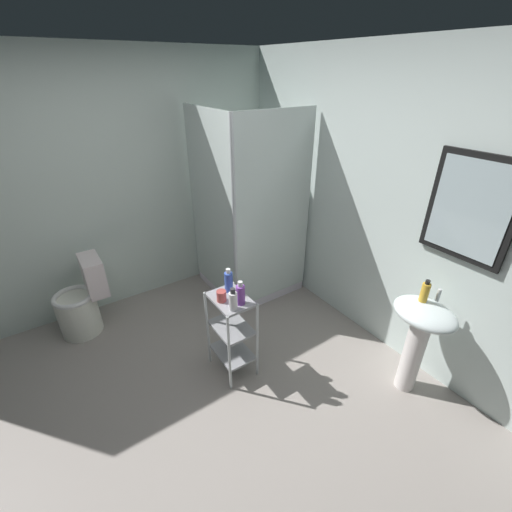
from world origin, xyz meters
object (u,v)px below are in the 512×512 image
at_px(pedestal_sink, 420,331).
at_px(lotion_bottle_white, 233,301).
at_px(shampoo_bottle_blue, 229,281).
at_px(rinse_cup, 221,296).
at_px(shower_stall, 247,254).
at_px(hand_soap_bottle, 425,292).
at_px(conditioner_bottle_purple, 240,294).
at_px(storage_cart, 232,329).
at_px(toilet, 82,303).

distance_m(pedestal_sink, lotion_bottle_white, 1.41).
distance_m(shampoo_bottle_blue, rinse_cup, 0.15).
bearing_deg(shower_stall, pedestal_sink, 9.03).
xyz_separation_m(lotion_bottle_white, rinse_cup, (-0.14, -0.02, -0.03)).
bearing_deg(hand_soap_bottle, lotion_bottle_white, -123.84).
xyz_separation_m(shower_stall, conditioner_bottle_purple, (1.05, -0.73, 0.36)).
distance_m(storage_cart, lotion_bottle_white, 0.41).
height_order(shower_stall, conditioner_bottle_purple, shower_stall).
relative_size(shower_stall, conditioner_bottle_purple, 10.24).
xyz_separation_m(shower_stall, storage_cart, (0.95, -0.76, -0.03)).
xyz_separation_m(shower_stall, lotion_bottle_white, (1.08, -0.81, 0.35)).
relative_size(hand_soap_bottle, shampoo_bottle_blue, 0.87).
xyz_separation_m(toilet, storage_cart, (1.25, 0.94, 0.12)).
relative_size(storage_cart, rinse_cup, 8.45).
bearing_deg(storage_cart, lotion_bottle_white, -20.77).
relative_size(shower_stall, pedestal_sink, 2.47).
xyz_separation_m(conditioner_bottle_purple, rinse_cup, (-0.11, -0.10, -0.04)).
relative_size(lotion_bottle_white, conditioner_bottle_purple, 0.94).
height_order(pedestal_sink, storage_cart, pedestal_sink).
bearing_deg(conditioner_bottle_purple, shower_stall, 145.28).
bearing_deg(storage_cart, toilet, -143.08).
bearing_deg(pedestal_sink, hand_soap_bottle, 150.57).
distance_m(storage_cart, conditioner_bottle_purple, 0.40).
relative_size(lotion_bottle_white, rinse_cup, 2.09).
bearing_deg(toilet, conditioner_bottle_purple, 35.72).
bearing_deg(conditioner_bottle_purple, toilet, -144.28).
bearing_deg(conditioner_bottle_purple, storage_cart, -162.15).
distance_m(toilet, lotion_bottle_white, 1.71).
height_order(shampoo_bottle_blue, rinse_cup, shampoo_bottle_blue).
xyz_separation_m(toilet, hand_soap_bottle, (2.14, 2.03, 0.57)).
bearing_deg(rinse_cup, lotion_bottle_white, 8.14).
bearing_deg(hand_soap_bottle, shower_stall, -169.72).
bearing_deg(shower_stall, lotion_bottle_white, -36.85).
relative_size(pedestal_sink, conditioner_bottle_purple, 4.15).
bearing_deg(pedestal_sink, conditioner_bottle_purple, -129.66).
relative_size(hand_soap_bottle, rinse_cup, 2.02).
relative_size(shower_stall, hand_soap_bottle, 11.31).
bearing_deg(toilet, pedestal_sink, 42.26).
distance_m(hand_soap_bottle, rinse_cup, 1.48).
distance_m(storage_cart, shampoo_bottle_blue, 0.41).
relative_size(conditioner_bottle_purple, shampoo_bottle_blue, 0.96).
height_order(pedestal_sink, lotion_bottle_white, lotion_bottle_white).
xyz_separation_m(hand_soap_bottle, rinse_cup, (-0.91, -1.17, -0.10)).
height_order(toilet, conditioner_bottle_purple, conditioner_bottle_purple).
distance_m(shower_stall, toilet, 1.73).
height_order(pedestal_sink, shampoo_bottle_blue, shampoo_bottle_blue).
bearing_deg(rinse_cup, hand_soap_bottle, 52.08).
relative_size(storage_cart, hand_soap_bottle, 4.18).
bearing_deg(hand_soap_bottle, rinse_cup, -127.92).
distance_m(shower_stall, shampoo_bottle_blue, 1.18).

